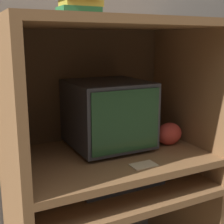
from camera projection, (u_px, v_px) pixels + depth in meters
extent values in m
cube|color=gray|center=(80.00, 49.00, 1.86)|extent=(6.00, 0.06, 2.60)
cube|color=brown|center=(181.00, 210.00, 1.96)|extent=(0.04, 0.67, 0.62)
cube|color=brown|center=(121.00, 193.00, 1.56)|extent=(0.96, 0.46, 0.04)
cube|color=brown|center=(13.00, 186.00, 1.43)|extent=(0.04, 0.67, 0.15)
cube|color=brown|center=(184.00, 152.00, 1.87)|extent=(0.04, 0.67, 0.15)
cube|color=brown|center=(110.00, 157.00, 1.64)|extent=(0.96, 0.67, 0.04)
cube|color=brown|center=(6.00, 98.00, 1.34)|extent=(0.04, 0.67, 0.68)
cube|color=brown|center=(188.00, 84.00, 1.78)|extent=(0.04, 0.67, 0.68)
cube|color=brown|center=(110.00, 23.00, 1.49)|extent=(0.96, 0.67, 0.04)
cube|color=#48321E|center=(85.00, 82.00, 1.84)|extent=(0.96, 0.01, 0.68)
cylinder|color=#333338|center=(108.00, 145.00, 1.74)|extent=(0.23, 0.23, 0.02)
cube|color=#333338|center=(108.00, 113.00, 1.70)|extent=(0.41, 0.41, 0.35)
cube|color=#1E4223|center=(126.00, 121.00, 1.52)|extent=(0.37, 0.01, 0.31)
cube|color=#2D2D30|center=(122.00, 186.00, 1.58)|extent=(0.44, 0.14, 0.02)
cube|color=#474749|center=(122.00, 183.00, 1.58)|extent=(0.40, 0.11, 0.01)
ellipsoid|color=#28282B|center=(167.00, 174.00, 1.70)|extent=(0.07, 0.05, 0.03)
ellipsoid|color=#BC382D|center=(169.00, 134.00, 1.77)|extent=(0.15, 0.12, 0.13)
cube|color=maroon|center=(81.00, 16.00, 1.40)|extent=(0.17, 0.12, 0.02)
cube|color=#236638|center=(79.00, 10.00, 1.39)|extent=(0.18, 0.12, 0.03)
cube|color=gold|center=(81.00, 4.00, 1.39)|extent=(0.17, 0.12, 0.03)
cube|color=#CCB28C|center=(144.00, 165.00, 1.48)|extent=(0.12, 0.08, 0.00)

